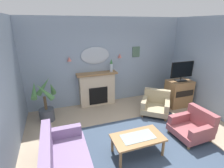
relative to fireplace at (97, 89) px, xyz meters
name	(u,v)px	position (x,y,z in m)	size (l,w,h in m)	color
floor	(148,154)	(0.44, -2.68, -0.62)	(6.44, 6.71, 0.10)	tan
wall_back	(107,62)	(0.44, 0.22, 0.89)	(6.44, 0.10, 2.92)	#8C9EB2
patterned_rug	(144,146)	(0.44, -2.48, -0.56)	(3.20, 2.40, 0.01)	#38475B
fireplace	(97,89)	(0.00, 0.00, 0.00)	(1.36, 0.36, 1.16)	beige
mantel_vase_right	(111,65)	(0.50, -0.03, 0.81)	(0.10, 0.10, 0.44)	silver
wall_mirror	(95,56)	(0.00, 0.14, 1.14)	(0.96, 0.06, 0.56)	#B2BCC6
wall_sconce_left	(69,59)	(-0.85, 0.09, 1.09)	(0.14, 0.14, 0.14)	#D17066
wall_sconce_right	(120,56)	(0.85, 0.09, 1.09)	(0.14, 0.14, 0.14)	#D17066
framed_picture	(136,52)	(1.50, 0.15, 1.18)	(0.28, 0.03, 0.36)	#4C6B56
coffee_table	(138,139)	(0.19, -2.63, -0.19)	(1.10, 0.60, 0.45)	olive
floral_couch	(62,161)	(-1.38, -2.66, -0.25)	(0.86, 1.72, 0.76)	gray
armchair_in_corner	(193,126)	(1.78, -2.55, -0.27)	(0.85, 0.85, 0.71)	#934C51
armchair_near_fireplace	(156,104)	(1.58, -1.19, -0.27)	(1.14, 1.14, 0.71)	tan
tv_cabinet	(178,93)	(2.61, -0.98, -0.12)	(0.80, 0.57, 0.90)	olive
tv_flatscreen	(182,71)	(2.61, -1.00, 0.68)	(0.84, 0.24, 0.65)	black
potted_plant_corner_palm	(45,103)	(-1.67, -0.53, 0.00)	(0.65, 0.67, 1.28)	#474C56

